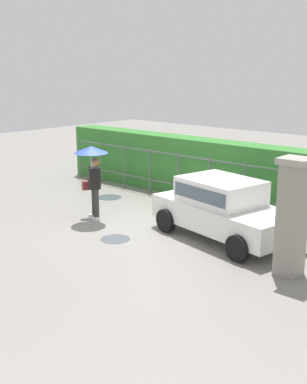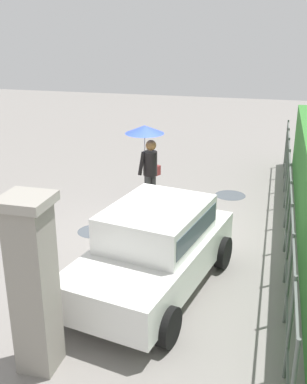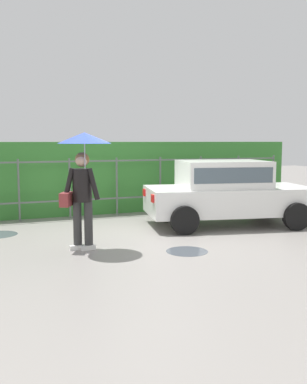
% 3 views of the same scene
% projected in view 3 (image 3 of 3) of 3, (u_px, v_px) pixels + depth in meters
% --- Properties ---
extents(ground_plane, '(40.00, 40.00, 0.00)m').
position_uv_depth(ground_plane, '(148.00, 237.00, 8.75)').
color(ground_plane, gray).
extents(car, '(3.95, 2.42, 1.48)m').
position_uv_depth(car, '(226.00, 190.00, 9.93)').
color(car, white).
rests_on(car, ground).
extents(pedestrian, '(0.92, 0.92, 2.07)m').
position_uv_depth(pedestrian, '(83.00, 166.00, 7.55)').
color(pedestrian, '#333333').
rests_on(pedestrian, ground).
extents(fence_section, '(10.99, 0.05, 1.50)m').
position_uv_depth(fence_section, '(94.00, 185.00, 11.01)').
color(fence_section, '#59605B').
rests_on(fence_section, ground).
extents(hedge_row, '(11.94, 0.90, 1.90)m').
position_uv_depth(hedge_row, '(87.00, 177.00, 11.65)').
color(hedge_row, '#387F33').
rests_on(hedge_row, ground).
extents(puddle_near, '(0.74, 0.74, 0.00)m').
position_uv_depth(puddle_near, '(187.00, 251.00, 7.61)').
color(puddle_near, '#4C545B').
rests_on(puddle_near, ground).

